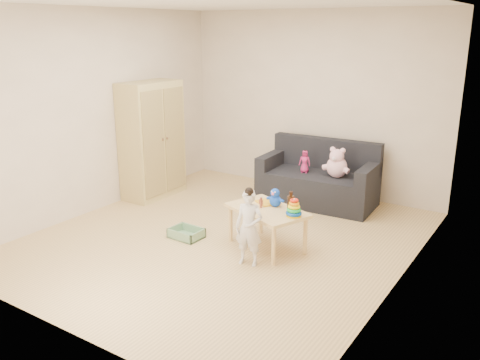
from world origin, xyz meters
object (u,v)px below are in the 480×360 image
Objects in this scene: wardrobe at (152,140)px; sofa at (317,188)px; play_table at (267,228)px; toddler at (249,229)px.

wardrobe is 1.05× the size of sofa.
play_table is at bearing -16.93° from wardrobe.
wardrobe is at bearing 142.52° from toddler.
sofa is at bearing 24.09° from wardrobe.
play_table is (0.17, -1.66, 0.01)m from sofa.
toddler is (0.05, -0.45, 0.16)m from play_table.
play_table is (2.31, -0.70, -0.59)m from wardrobe.
sofa is (2.14, 0.96, -0.60)m from wardrobe.
wardrobe reaches higher than sofa.
wardrobe reaches higher than toddler.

